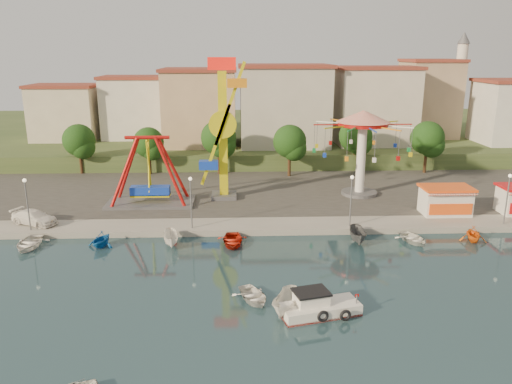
{
  "coord_description": "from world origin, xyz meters",
  "views": [
    {
      "loc": [
        -3.36,
        -34.53,
        17.72
      ],
      "look_at": [
        -1.51,
        14.0,
        4.0
      ],
      "focal_mm": 35.0,
      "sensor_mm": 36.0,
      "label": 1
    }
  ],
  "objects_px": {
    "cabin_motorboat": "(318,308)",
    "kamikaze_tower": "(224,133)",
    "wave_swinger": "(362,134)",
    "rowboat_a": "(253,296)",
    "pirate_ship_ride": "(149,172)",
    "skiff": "(286,303)",
    "van": "(34,217)"
  },
  "relations": [
    {
      "from": "rowboat_a",
      "to": "skiff",
      "type": "xyz_separation_m",
      "value": [
        2.25,
        -1.9,
        0.37
      ]
    },
    {
      "from": "rowboat_a",
      "to": "cabin_motorboat",
      "type": "bearing_deg",
      "value": -48.93
    },
    {
      "from": "pirate_ship_ride",
      "to": "wave_swinger",
      "type": "relative_size",
      "value": 0.86
    },
    {
      "from": "kamikaze_tower",
      "to": "wave_swinger",
      "type": "height_order",
      "value": "kamikaze_tower"
    },
    {
      "from": "kamikaze_tower",
      "to": "wave_swinger",
      "type": "distance_m",
      "value": 16.58
    },
    {
      "from": "van",
      "to": "wave_swinger",
      "type": "bearing_deg",
      "value": -50.15
    },
    {
      "from": "pirate_ship_ride",
      "to": "rowboat_a",
      "type": "bearing_deg",
      "value": -63.86
    },
    {
      "from": "kamikaze_tower",
      "to": "van",
      "type": "height_order",
      "value": "kamikaze_tower"
    },
    {
      "from": "kamikaze_tower",
      "to": "skiff",
      "type": "xyz_separation_m",
      "value": [
        4.79,
        -26.68,
        -7.84
      ]
    },
    {
      "from": "skiff",
      "to": "kamikaze_tower",
      "type": "bearing_deg",
      "value": 123.36
    },
    {
      "from": "kamikaze_tower",
      "to": "skiff",
      "type": "bearing_deg",
      "value": -79.83
    },
    {
      "from": "skiff",
      "to": "van",
      "type": "distance_m",
      "value": 30.17
    },
    {
      "from": "cabin_motorboat",
      "to": "van",
      "type": "height_order",
      "value": "van"
    },
    {
      "from": "kamikaze_tower",
      "to": "cabin_motorboat",
      "type": "bearing_deg",
      "value": -75.46
    },
    {
      "from": "wave_swinger",
      "to": "van",
      "type": "distance_m",
      "value": 37.88
    },
    {
      "from": "cabin_motorboat",
      "to": "rowboat_a",
      "type": "xyz_separation_m",
      "value": [
        -4.46,
        2.21,
        -0.15
      ]
    },
    {
      "from": "van",
      "to": "rowboat_a",
      "type": "bearing_deg",
      "value": -101.47
    },
    {
      "from": "pirate_ship_ride",
      "to": "van",
      "type": "distance_m",
      "value": 13.06
    },
    {
      "from": "cabin_motorboat",
      "to": "kamikaze_tower",
      "type": "bearing_deg",
      "value": 90.23
    },
    {
      "from": "kamikaze_tower",
      "to": "wave_swinger",
      "type": "relative_size",
      "value": 1.42
    },
    {
      "from": "pirate_ship_ride",
      "to": "rowboat_a",
      "type": "height_order",
      "value": "pirate_ship_ride"
    },
    {
      "from": "wave_swinger",
      "to": "cabin_motorboat",
      "type": "relative_size",
      "value": 1.99
    },
    {
      "from": "pirate_ship_ride",
      "to": "kamikaze_tower",
      "type": "relative_size",
      "value": 0.61
    },
    {
      "from": "skiff",
      "to": "pirate_ship_ride",
      "type": "bearing_deg",
      "value": 141.75
    },
    {
      "from": "rowboat_a",
      "to": "wave_swinger",
      "type": "bearing_deg",
      "value": 38.94
    },
    {
      "from": "pirate_ship_ride",
      "to": "wave_swinger",
      "type": "xyz_separation_m",
      "value": [
        25.2,
        2.99,
        3.8
      ]
    },
    {
      "from": "rowboat_a",
      "to": "pirate_ship_ride",
      "type": "bearing_deg",
      "value": 93.59
    },
    {
      "from": "pirate_ship_ride",
      "to": "cabin_motorboat",
      "type": "xyz_separation_m",
      "value": [
        15.65,
        -25.02,
        -3.88
      ]
    },
    {
      "from": "pirate_ship_ride",
      "to": "kamikaze_tower",
      "type": "height_order",
      "value": "kamikaze_tower"
    },
    {
      "from": "kamikaze_tower",
      "to": "van",
      "type": "distance_m",
      "value": 22.48
    },
    {
      "from": "wave_swinger",
      "to": "rowboat_a",
      "type": "distance_m",
      "value": 30.38
    },
    {
      "from": "kamikaze_tower",
      "to": "rowboat_a",
      "type": "bearing_deg",
      "value": -84.16
    }
  ]
}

